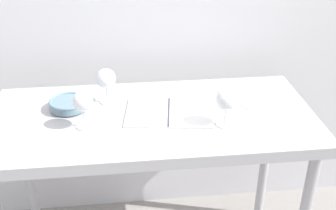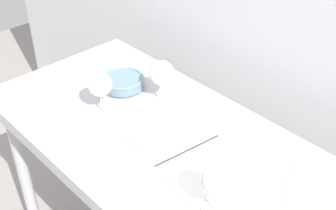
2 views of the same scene
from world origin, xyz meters
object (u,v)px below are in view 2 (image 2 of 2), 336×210
wine_glass_near_right (217,182)px  tasting_bowl (123,82)px  wine_glass_far_left (161,74)px  tasting_sheet_upper (312,196)px  wine_glass_near_left (100,86)px  open_notebook (187,152)px

wine_glass_near_right → tasting_bowl: bearing=162.7°
wine_glass_far_left → tasting_sheet_upper: size_ratio=0.61×
wine_glass_near_left → wine_glass_near_right: bearing=-4.8°
wine_glass_far_left → tasting_bowl: size_ratio=0.99×
wine_glass_far_left → tasting_bowl: (-0.17, -0.05, -0.09)m
wine_glass_near_left → open_notebook: wine_glass_near_left is taller
wine_glass_near_right → wine_glass_near_left: bearing=175.2°
wine_glass_near_right → tasting_sheet_upper: (0.15, 0.24, -0.11)m
wine_glass_near_left → wine_glass_far_left: bearing=66.5°
wine_glass_far_left → open_notebook: 0.32m
wine_glass_near_right → wine_glass_near_left: size_ratio=1.01×
wine_glass_far_left → open_notebook: (0.26, -0.13, -0.11)m
tasting_sheet_upper → tasting_bowl: tasting_bowl is taller
wine_glass_near_left → open_notebook: bearing=10.9°
wine_glass_far_left → tasting_sheet_upper: (0.63, -0.01, -0.11)m
tasting_sheet_upper → wine_glass_near_left: bearing=168.4°
open_notebook → tasting_bowl: 0.44m
open_notebook → tasting_sheet_upper: open_notebook is taller
wine_glass_near_right → wine_glass_near_left: (-0.57, 0.05, 0.00)m
wine_glass_far_left → tasting_sheet_upper: bearing=-0.9°
open_notebook → tasting_bowl: (-0.43, 0.09, 0.02)m
wine_glass_far_left → wine_glass_near_left: (-0.09, -0.20, -0.00)m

